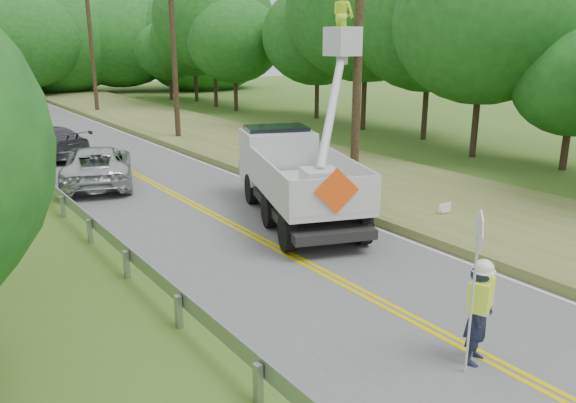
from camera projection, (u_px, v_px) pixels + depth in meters
ground at (472, 351)px, 10.52m from camera, size 140.00×140.00×0.00m
road at (168, 191)px, 21.52m from camera, size 7.20×96.00×0.03m
guardrail at (50, 188)px, 19.86m from camera, size 0.18×48.00×0.77m
utility_poles at (238, 47)px, 25.18m from camera, size 1.60×43.30×10.00m
tall_grass_verge at (315, 165)px, 25.40m from camera, size 7.00×96.00×0.30m
treeline_right at (321, 26)px, 36.53m from camera, size 11.72×51.75×11.81m
flagger at (480, 308)px, 9.87m from camera, size 1.09×0.74×2.97m
bucket_truck at (293, 163)px, 18.86m from camera, size 5.07×7.81×7.19m
suv_silver at (98, 165)px, 22.33m from camera, size 4.21×6.06×1.54m
suv_darkgrey at (46, 142)px, 27.34m from camera, size 3.57×5.67×1.53m
stop_sign_permanent at (8, 146)px, 22.32m from camera, size 0.47×0.23×2.36m
yard_sign at (445, 209)px, 17.75m from camera, size 0.45×0.11×0.65m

